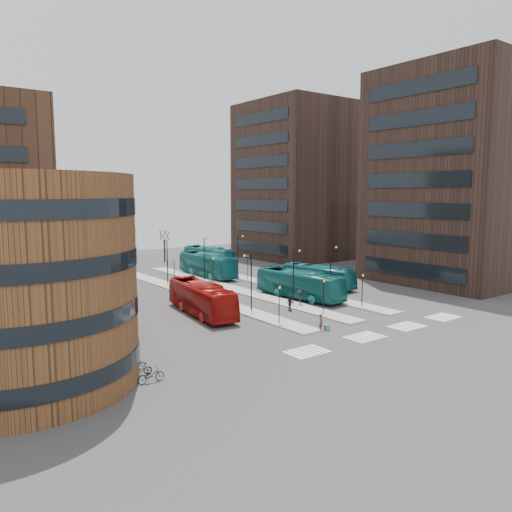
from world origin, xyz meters
TOP-DOWN VIEW (x-y plane):
  - ground at (0.00, 0.00)m, footprint 160.00×160.00m
  - island_left at (-4.00, 30.00)m, footprint 2.50×45.00m
  - island_mid at (2.00, 30.00)m, footprint 2.50×45.00m
  - island_right at (8.00, 30.00)m, footprint 2.50×45.00m
  - suitcase at (-2.32, 7.49)m, footprint 0.52×0.45m
  - red_bus at (-8.49, 19.97)m, footprint 4.50×12.64m
  - teal_bus_a at (5.28, 19.95)m, footprint 4.02×12.69m
  - teal_bus_b at (4.61, 40.55)m, footprint 3.41×13.17m
  - teal_bus_c at (12.09, 23.76)m, footprint 3.85×11.37m
  - teal_bus_d at (10.80, 50.31)m, footprint 3.62×12.29m
  - traveller at (-2.74, 7.83)m, footprint 0.70×0.63m
  - commuter_a at (-6.70, 17.48)m, footprint 0.96×0.81m
  - commuter_b at (0.07, 15.59)m, footprint 0.42×0.94m
  - commuter_c at (2.70, 17.00)m, footprint 1.25×1.29m
  - bicycle_near at (-21.00, 5.40)m, footprint 1.92×0.68m
  - bicycle_mid at (-21.00, 7.06)m, footprint 1.60×0.84m
  - bicycle_far at (-21.00, 8.02)m, footprint 1.72×0.95m
  - crosswalk_stripes at (1.75, 4.00)m, footprint 22.35×2.40m
  - round_building at (-28.00, 10.00)m, footprint 15.16×15.16m
  - tower_near at (31.98, 16.00)m, footprint 20.12×20.00m
  - tower_far at (31.98, 50.00)m, footprint 20.12×20.00m
  - sign_poles at (1.60, 23.00)m, footprint 12.45×22.12m
  - lamp_posts at (2.64, 28.00)m, footprint 14.04×20.24m
  - bare_trees at (2.67, 62.67)m, footprint 10.97×8.14m

SIDE VIEW (x-z plane):
  - ground at x=0.00m, z-range 0.00..0.00m
  - crosswalk_stripes at x=1.75m, z-range 0.00..0.01m
  - island_left at x=-4.00m, z-range 0.00..0.15m
  - island_mid at x=2.00m, z-range 0.00..0.15m
  - island_right at x=8.00m, z-range 0.00..0.15m
  - suitcase at x=-2.32m, z-range 0.00..0.55m
  - bicycle_far at x=-21.00m, z-range 0.00..0.86m
  - bicycle_mid at x=-21.00m, z-range 0.00..0.93m
  - bicycle_near at x=-21.00m, z-range 0.00..1.01m
  - commuter_b at x=0.07m, z-range 0.00..1.59m
  - traveller at x=-2.74m, z-range 0.00..1.61m
  - commuter_c at x=2.70m, z-range 0.00..1.77m
  - commuter_a at x=-6.70m, z-range 0.00..1.77m
  - teal_bus_c at x=12.09m, z-range 0.00..3.10m
  - teal_bus_d at x=10.80m, z-range 0.00..3.38m
  - red_bus at x=-8.49m, z-range 0.00..3.44m
  - teal_bus_a at x=5.28m, z-range 0.00..3.48m
  - teal_bus_b at x=4.61m, z-range 0.00..3.65m
  - sign_poles at x=1.60m, z-range 0.58..4.23m
  - bare_trees at x=2.67m, z-range -0.22..5.67m
  - lamp_posts at x=2.64m, z-range 0.52..6.64m
  - round_building at x=-28.00m, z-range -0.01..13.99m
  - tower_near at x=31.98m, z-range 0.00..30.00m
  - tower_far at x=31.98m, z-range 0.00..30.00m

